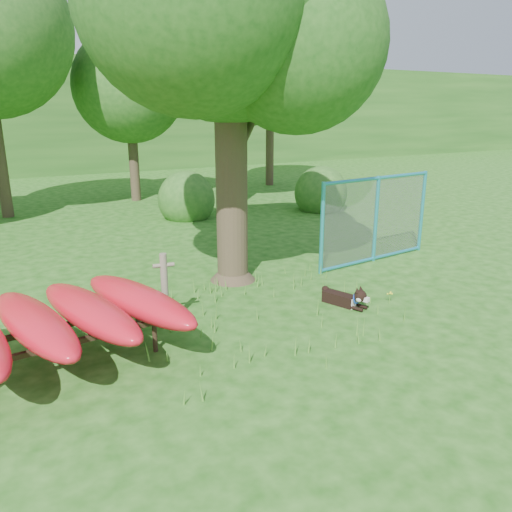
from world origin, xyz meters
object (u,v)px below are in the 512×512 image
kayak_rack (63,318)px  fence_section (376,219)px  husky_dog (347,298)px  oak_tree (226,3)px

kayak_rack → fence_section: fence_section is taller
husky_dog → fence_section: bearing=19.3°
oak_tree → fence_section: 5.44m
oak_tree → fence_section: (3.47, -0.39, -4.17)m
oak_tree → kayak_rack: oak_tree is taller
oak_tree → husky_dog: (1.17, -2.27, -4.99)m
oak_tree → kayak_rack: (-3.49, -2.11, -4.44)m
oak_tree → fence_section: oak_tree is taller
kayak_rack → fence_section: bearing=7.7°
husky_dog → kayak_rack: bearing=158.0°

